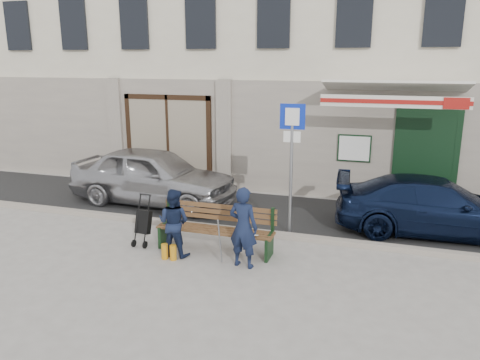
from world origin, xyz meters
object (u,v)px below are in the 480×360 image
at_px(bench, 213,229).
at_px(woman, 174,222).
at_px(stroller, 143,223).
at_px(car_navy, 435,206).
at_px(parking_sign, 292,148).
at_px(car_silver, 153,176).
at_px(man, 243,227).

bearing_deg(bench, woman, -146.64).
bearing_deg(stroller, bench, 9.41).
height_order(car_navy, parking_sign, parking_sign).
bearing_deg(woman, stroller, -16.24).
height_order(car_silver, car_navy, car_silver).
xyz_separation_m(car_navy, parking_sign, (-3.04, -1.03, 1.32)).
bearing_deg(woman, car_navy, -146.51).
relative_size(car_navy, man, 2.80).
bearing_deg(parking_sign, woman, -138.77).
relative_size(parking_sign, woman, 2.13).
relative_size(parking_sign, bench, 1.20).
xyz_separation_m(parking_sign, bench, (-1.28, -1.38, -1.48)).
bearing_deg(car_silver, man, -128.66).
height_order(parking_sign, woman, parking_sign).
bearing_deg(stroller, car_silver, 118.45).
relative_size(woman, stroller, 1.28).
xyz_separation_m(car_navy, man, (-3.52, -2.93, 0.14)).
distance_m(car_silver, stroller, 2.94).
height_order(car_silver, stroller, car_silver).
distance_m(car_navy, parking_sign, 3.47).
bearing_deg(man, car_silver, -32.49).
height_order(car_silver, parking_sign, parking_sign).
height_order(man, woman, man).
distance_m(man, stroller, 2.35).
relative_size(car_silver, woman, 3.31).
relative_size(man, stroller, 1.46).
bearing_deg(car_navy, parking_sign, 104.49).
xyz_separation_m(man, woman, (-1.45, 0.10, -0.09)).
bearing_deg(car_navy, man, 125.62).
xyz_separation_m(man, stroller, (-2.30, 0.41, -0.30)).
bearing_deg(stroller, parking_sign, 33.16).
distance_m(car_silver, man, 4.64).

